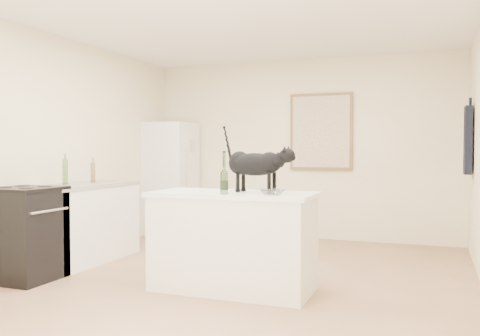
% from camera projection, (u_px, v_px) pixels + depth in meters
% --- Properties ---
extents(floor, '(5.50, 5.50, 0.00)m').
position_uv_depth(floor, '(231.00, 283.00, 4.87)').
color(floor, '#A97A5A').
rests_on(floor, ground).
extents(ceiling, '(5.50, 5.50, 0.00)m').
position_uv_depth(ceiling, '(231.00, 11.00, 4.78)').
color(ceiling, white).
rests_on(ceiling, ground).
extents(wall_back, '(4.50, 0.00, 4.50)m').
position_uv_depth(wall_back, '(301.00, 149.00, 7.39)').
color(wall_back, '#FBEAC2').
rests_on(wall_back, ground).
extents(wall_front, '(4.50, 0.00, 4.50)m').
position_uv_depth(wall_front, '(1.00, 146.00, 2.25)').
color(wall_front, '#FBEAC2').
rests_on(wall_front, ground).
extents(wall_left, '(0.00, 5.50, 5.50)m').
position_uv_depth(wall_left, '(44.00, 149.00, 5.62)').
color(wall_left, '#FBEAC2').
rests_on(wall_left, ground).
extents(island_base, '(1.44, 0.67, 0.86)m').
position_uv_depth(island_base, '(233.00, 243.00, 4.63)').
color(island_base, white).
rests_on(island_base, floor).
extents(island_top, '(1.50, 0.70, 0.04)m').
position_uv_depth(island_top, '(233.00, 194.00, 4.61)').
color(island_top, white).
rests_on(island_top, island_base).
extents(left_cabinets, '(0.60, 1.40, 0.86)m').
position_uv_depth(left_cabinets, '(84.00, 224.00, 5.83)').
color(left_cabinets, white).
rests_on(left_cabinets, floor).
extents(left_countertop, '(0.62, 1.44, 0.04)m').
position_uv_depth(left_countertop, '(84.00, 185.00, 5.81)').
color(left_countertop, gray).
rests_on(left_countertop, left_cabinets).
extents(stove, '(0.60, 0.60, 0.90)m').
position_uv_depth(stove, '(25.00, 235.00, 4.98)').
color(stove, black).
rests_on(stove, floor).
extents(fridge, '(0.68, 0.68, 1.70)m').
position_uv_depth(fridge, '(170.00, 179.00, 7.73)').
color(fridge, white).
rests_on(fridge, floor).
extents(artwork_frame, '(0.90, 0.03, 1.10)m').
position_uv_depth(artwork_frame, '(321.00, 132.00, 7.25)').
color(artwork_frame, brown).
rests_on(artwork_frame, wall_back).
extents(artwork_canvas, '(0.82, 0.00, 1.02)m').
position_uv_depth(artwork_canvas, '(321.00, 132.00, 7.23)').
color(artwork_canvas, beige).
rests_on(artwork_canvas, wall_back).
extents(hanging_garment, '(0.08, 0.34, 0.80)m').
position_uv_depth(hanging_garment, '(468.00, 140.00, 5.95)').
color(hanging_garment, black).
rests_on(hanging_garment, wall_right).
extents(black_cat, '(0.68, 0.32, 0.46)m').
position_uv_depth(black_cat, '(255.00, 167.00, 4.58)').
color(black_cat, black).
rests_on(black_cat, island_top).
extents(wine_bottle, '(0.09, 0.09, 0.33)m').
position_uv_depth(wine_bottle, '(224.00, 175.00, 4.40)').
color(wine_bottle, '#2E5D25').
rests_on(wine_bottle, island_top).
extents(glass_bowl, '(0.26, 0.26, 0.05)m').
position_uv_depth(glass_bowl, '(272.00, 192.00, 4.34)').
color(glass_bowl, silver).
rests_on(glass_bowl, island_top).
extents(fridge_paper, '(0.02, 0.15, 0.19)m').
position_uv_depth(fridge_paper, '(192.00, 146.00, 7.64)').
color(fridge_paper, beige).
rests_on(fridge_paper, fridge).
extents(counter_bottle_cluster, '(0.08, 0.52, 0.29)m').
position_uv_depth(counter_bottle_cluster, '(77.00, 172.00, 5.77)').
color(counter_bottle_cluster, '#28501B').
rests_on(counter_bottle_cluster, left_countertop).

